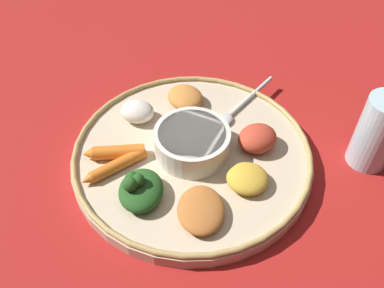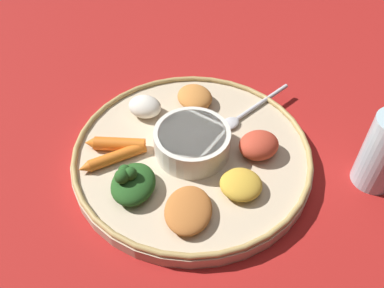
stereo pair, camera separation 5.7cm
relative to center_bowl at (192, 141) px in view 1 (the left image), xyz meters
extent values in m
plane|color=maroon|center=(0.00, 0.00, -0.04)|extent=(2.40, 2.40, 0.00)
cylinder|color=#C6B293|center=(0.00, 0.00, -0.03)|extent=(0.35, 0.35, 0.02)
torus|color=tan|center=(0.00, 0.00, -0.02)|extent=(0.35, 0.35, 0.01)
cylinder|color=silver|center=(0.00, 0.00, 0.00)|extent=(0.11, 0.11, 0.04)
cylinder|color=#99471E|center=(0.00, 0.00, 0.01)|extent=(0.10, 0.10, 0.01)
ellipsoid|color=silver|center=(-0.01, 0.08, -0.02)|extent=(0.03, 0.04, 0.01)
cylinder|color=silver|center=(-0.03, 0.16, -0.02)|extent=(0.03, 0.12, 0.01)
ellipsoid|color=#23511E|center=(0.02, -0.10, -0.01)|extent=(0.09, 0.09, 0.03)
sphere|color=#23511E|center=(0.01, -0.10, 0.01)|extent=(0.02, 0.02, 0.02)
sphere|color=#23511E|center=(0.01, -0.12, 0.01)|extent=(0.02, 0.02, 0.02)
sphere|color=#23511E|center=(0.01, -0.11, 0.01)|extent=(0.02, 0.02, 0.02)
cylinder|color=orange|center=(-0.06, -0.09, -0.01)|extent=(0.06, 0.07, 0.02)
cone|color=orange|center=(-0.09, -0.12, -0.01)|extent=(0.02, 0.02, 0.02)
cylinder|color=orange|center=(-0.04, -0.10, -0.01)|extent=(0.03, 0.08, 0.02)
cone|color=orange|center=(-0.05, -0.15, -0.01)|extent=(0.02, 0.02, 0.01)
ellipsoid|color=#B73D28|center=(0.06, 0.08, 0.00)|extent=(0.06, 0.07, 0.03)
ellipsoid|color=silver|center=(-0.11, -0.02, -0.01)|extent=(0.07, 0.07, 0.03)
ellipsoid|color=gold|center=(0.09, 0.02, -0.01)|extent=(0.08, 0.08, 0.02)
ellipsoid|color=#C67A38|center=(-0.09, 0.06, -0.01)|extent=(0.07, 0.06, 0.03)
ellipsoid|color=#B2662D|center=(0.09, -0.06, -0.01)|extent=(0.10, 0.09, 0.02)
cylinder|color=silver|center=(0.17, 0.19, 0.02)|extent=(0.06, 0.06, 0.11)
cylinder|color=tan|center=(0.17, 0.19, -0.02)|extent=(0.05, 0.05, 0.05)
camera|label=1|loc=(0.30, -0.26, 0.41)|focal=37.47mm
camera|label=2|loc=(0.33, -0.22, 0.41)|focal=37.47mm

